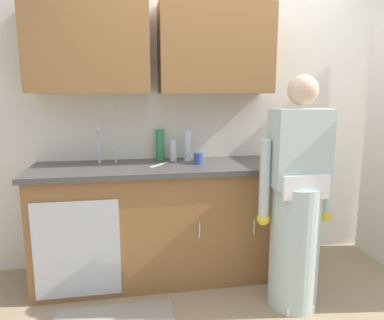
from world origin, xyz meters
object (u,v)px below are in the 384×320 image
sink (103,168)px  bottle_water_tall (188,146)px  bottle_dish_liquid (160,145)px  person_at_sink (296,212)px  knife_on_counter (159,165)px  bottle_water_short (173,150)px  cup_by_sink (198,158)px

sink → bottle_water_tall: 0.72m
bottle_dish_liquid → bottle_water_tall: bearing=-18.5°
sink → person_at_sink: bearing=-23.9°
sink → bottle_dish_liquid: bearing=25.7°
knife_on_counter → bottle_water_short: bearing=-0.5°
sink → bottle_water_short: size_ratio=2.80×
person_at_sink → knife_on_counter: 1.10m
sink → knife_on_counter: 0.43m
cup_by_sink → knife_on_counter: 0.32m
bottle_dish_liquid → bottle_water_short: 0.13m
person_at_sink → bottle_water_short: person_at_sink is taller
sink → bottle_water_short: sink is taller
bottle_water_short → sink: bearing=-164.4°
person_at_sink → bottle_dish_liquid: person_at_sink is taller
sink → knife_on_counter: size_ratio=2.08×
person_at_sink → cup_by_sink: 0.87m
person_at_sink → bottle_water_tall: bearing=131.1°
bottle_dish_liquid → bottle_water_short: bearing=-30.7°
bottle_dish_liquid → cup_by_sink: 0.38m
bottle_water_tall → bottle_dish_liquid: bearing=161.5°
person_at_sink → bottle_dish_liquid: bearing=137.0°
bottle_water_short → knife_on_counter: bearing=-129.2°
bottle_water_short → knife_on_counter: bottle_water_short is taller
cup_by_sink → knife_on_counter: (-0.32, 0.01, -0.04)m
sink → cup_by_sink: size_ratio=5.42×
cup_by_sink → person_at_sink: bearing=-44.6°
bottle_water_tall → knife_on_counter: bottle_water_tall is taller
sink → knife_on_counter: sink is taller
knife_on_counter → person_at_sink: bearing=-84.2°
bottle_dish_liquid → knife_on_counter: (-0.03, -0.23, -0.13)m
sink → person_at_sink: (1.33, -0.59, -0.23)m
bottle_water_tall → person_at_sink: bearing=-48.9°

